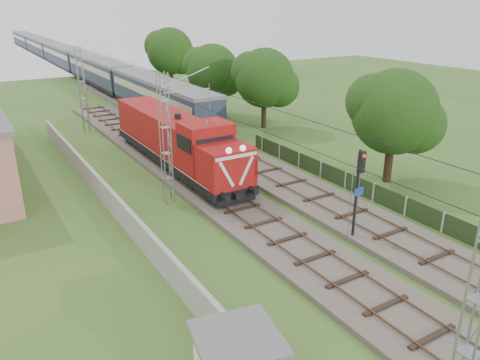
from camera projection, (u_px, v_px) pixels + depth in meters
ground at (336, 279)px, 21.05m from camera, size 140.00×140.00×0.00m
track_main at (253, 218)px, 26.59m from camera, size 4.20×70.00×0.45m
track_side at (219, 148)px, 39.40m from camera, size 4.20×80.00×0.45m
catenary at (166, 139)px, 27.78m from camera, size 3.31×70.00×8.00m
boundary_wall at (113, 203)px, 27.23m from camera, size 0.25×40.00×1.50m
fence at (406, 206)px, 27.11m from camera, size 0.12×32.00×1.20m
locomotive at (176, 140)px, 34.17m from camera, size 3.08×17.61×4.47m
coach_rake at (63, 55)px, 86.22m from camera, size 3.11×116.40×3.60m
signal_post at (359, 180)px, 23.25m from camera, size 0.55×0.43×4.96m
tree_a at (395, 113)px, 30.96m from camera, size 5.97×5.69×7.74m
tree_b at (265, 79)px, 44.88m from camera, size 5.96×5.68×7.73m
tree_c at (213, 71)px, 50.28m from camera, size 5.90×5.62×7.65m
tree_d at (171, 52)px, 64.03m from camera, size 6.64×6.32×8.60m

